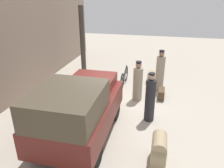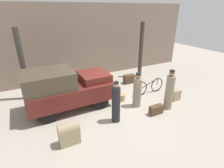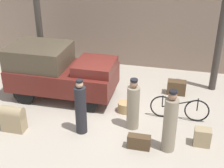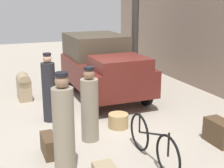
{
  "view_description": "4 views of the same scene",
  "coord_description": "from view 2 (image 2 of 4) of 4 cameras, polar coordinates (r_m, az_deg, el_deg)",
  "views": [
    {
      "loc": [
        -6.92,
        -1.47,
        4.08
      ],
      "look_at": [
        0.2,
        0.2,
        0.95
      ],
      "focal_mm": 35.0,
      "sensor_mm": 36.0,
      "label": 1
    },
    {
      "loc": [
        -3.28,
        -6.37,
        4.18
      ],
      "look_at": [
        0.2,
        0.2,
        0.95
      ],
      "focal_mm": 28.0,
      "sensor_mm": 36.0,
      "label": 2
    },
    {
      "loc": [
        2.27,
        -8.47,
        5.46
      ],
      "look_at": [
        0.2,
        0.2,
        0.95
      ],
      "focal_mm": 50.0,
      "sensor_mm": 36.0,
      "label": 3
    },
    {
      "loc": [
        6.97,
        -2.53,
        2.95
      ],
      "look_at": [
        0.2,
        0.2,
        0.95
      ],
      "focal_mm": 50.0,
      "sensor_mm": 36.0,
      "label": 4
    }
  ],
  "objects": [
    {
      "name": "ground_plane",
      "position": [
        8.3,
        -0.58,
        -6.77
      ],
      "size": [
        30.0,
        30.0,
        0.0
      ],
      "primitive_type": "plane",
      "color": "#A89E8E"
    },
    {
      "name": "station_building_facade",
      "position": [
        11.12,
        -10.59,
        13.1
      ],
      "size": [
        16.0,
        0.15,
        4.5
      ],
      "color": "gray",
      "rests_on": "ground"
    },
    {
      "name": "canopy_pillar_left",
      "position": [
        9.23,
        -27.15,
        5.45
      ],
      "size": [
        0.25,
        0.25,
        3.46
      ],
      "color": "#38332D",
      "rests_on": "ground"
    },
    {
      "name": "canopy_pillar_right",
      "position": [
        11.46,
        9.42,
        10.82
      ],
      "size": [
        0.25,
        0.25,
        3.46
      ],
      "color": "#38332D",
      "rests_on": "ground"
    },
    {
      "name": "truck",
      "position": [
        7.89,
        -14.96,
        -1.12
      ],
      "size": [
        3.65,
        1.82,
        1.85
      ],
      "color": "black",
      "rests_on": "ground"
    },
    {
      "name": "bicycle",
      "position": [
        9.42,
        12.02,
        -0.81
      ],
      "size": [
        1.83,
        0.04,
        0.81
      ],
      "color": "black",
      "rests_on": "ground"
    },
    {
      "name": "wicker_basket",
      "position": [
        8.64,
        2.7,
        -4.26
      ],
      "size": [
        0.47,
        0.47,
        0.33
      ],
      "color": "tan",
      "rests_on": "ground"
    },
    {
      "name": "porter_standing_middle",
      "position": [
        8.06,
        18.23,
        -2.3
      ],
      "size": [
        0.37,
        0.37,
        1.82
      ],
      "color": "gray",
      "rests_on": "ground"
    },
    {
      "name": "porter_carrying_trunk",
      "position": [
        7.96,
        8.25,
        -2.41
      ],
      "size": [
        0.37,
        0.37,
        1.62
      ],
      "color": "gray",
      "rests_on": "ground"
    },
    {
      "name": "conductor_in_dark_uniform",
      "position": [
        6.81,
        1.31,
        -6.4
      ],
      "size": [
        0.33,
        0.33,
        1.71
      ],
      "color": "#232328",
      "rests_on": "ground"
    },
    {
      "name": "trunk_wicker_pale",
      "position": [
        7.78,
        14.21,
        -8.15
      ],
      "size": [
        0.63,
        0.25,
        0.4
      ],
      "color": "#4C3823",
      "rests_on": "ground"
    },
    {
      "name": "suitcase_tan_flat",
      "position": [
        9.17,
        19.98,
        -3.37
      ],
      "size": [
        0.45,
        0.31,
        0.52
      ],
      "color": "#9E8966",
      "rests_on": "ground"
    },
    {
      "name": "trunk_umber_medium",
      "position": [
        10.62,
        5.58,
        1.66
      ],
      "size": [
        0.66,
        0.36,
        0.51
      ],
      "color": "#4C3823",
      "rests_on": "ground"
    },
    {
      "name": "trunk_barrel_dark",
      "position": [
        6.14,
        -13.89,
        -15.17
      ],
      "size": [
        0.68,
        0.38,
        0.8
      ],
      "color": "#9E8966",
      "rests_on": "ground"
    }
  ]
}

